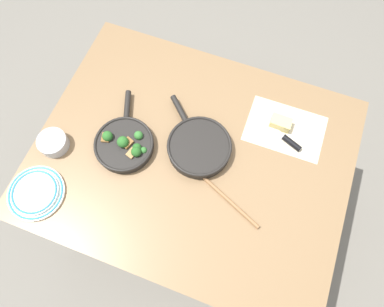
# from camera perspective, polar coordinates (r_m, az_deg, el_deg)

# --- Properties ---
(ground_plane) EXTENTS (14.00, 14.00, 0.00)m
(ground_plane) POSITION_cam_1_polar(r_m,az_deg,el_deg) (2.12, 0.00, -7.88)
(ground_plane) COLOR slate
(dining_table_red) EXTENTS (1.26, 1.00, 0.77)m
(dining_table_red) POSITION_cam_1_polar(r_m,az_deg,el_deg) (1.46, 0.00, -1.42)
(dining_table_red) COLOR olive
(dining_table_red) RESTS_ON ground_plane
(skillet_broccoli) EXTENTS (0.24, 0.36, 0.08)m
(skillet_broccoli) POSITION_cam_1_polar(r_m,az_deg,el_deg) (1.40, -11.17, 1.62)
(skillet_broccoli) COLOR black
(skillet_broccoli) RESTS_ON dining_table_red
(skillet_eggs) EXTENTS (0.32, 0.32, 0.05)m
(skillet_eggs) POSITION_cam_1_polar(r_m,az_deg,el_deg) (1.37, 1.17, 1.14)
(skillet_eggs) COLOR black
(skillet_eggs) RESTS_ON dining_table_red
(wooden_spoon) EXTENTS (0.38, 0.19, 0.02)m
(wooden_spoon) POSITION_cam_1_polar(r_m,az_deg,el_deg) (1.34, 2.99, -4.93)
(wooden_spoon) COLOR #996B42
(wooden_spoon) RESTS_ON dining_table_red
(parchment_sheet) EXTENTS (0.32, 0.23, 0.00)m
(parchment_sheet) POSITION_cam_1_polar(r_m,az_deg,el_deg) (1.48, 15.25, 4.02)
(parchment_sheet) COLOR beige
(parchment_sheet) RESTS_ON dining_table_red
(grater_knife) EXTENTS (0.23, 0.11, 0.02)m
(grater_knife) POSITION_cam_1_polar(r_m,az_deg,el_deg) (1.46, 15.03, 2.65)
(grater_knife) COLOR silver
(grater_knife) RESTS_ON dining_table_red
(cheese_block) EXTENTS (0.09, 0.06, 0.04)m
(cheese_block) POSITION_cam_1_polar(r_m,az_deg,el_deg) (1.47, 14.55, 4.95)
(cheese_block) COLOR #EFD67A
(cheese_block) RESTS_ON dining_table_red
(dinner_plate_stack) EXTENTS (0.22, 0.22, 0.03)m
(dinner_plate_stack) POSITION_cam_1_polar(r_m,az_deg,el_deg) (1.45, -24.63, -5.94)
(dinner_plate_stack) COLOR silver
(dinner_plate_stack) RESTS_ON dining_table_red
(prep_bowl_steel) EXTENTS (0.12, 0.12, 0.05)m
(prep_bowl_steel) POSITION_cam_1_polar(r_m,az_deg,el_deg) (1.49, -22.13, 1.67)
(prep_bowl_steel) COLOR #B7B7BC
(prep_bowl_steel) RESTS_ON dining_table_red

